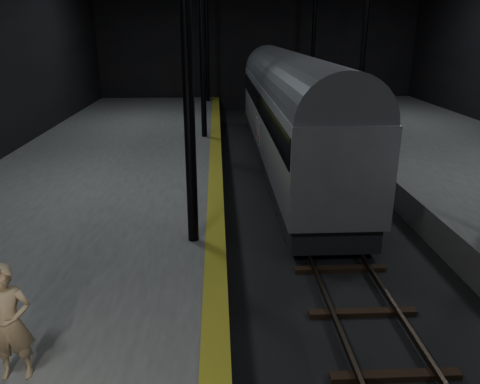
{
  "coord_description": "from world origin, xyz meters",
  "views": [
    {
      "loc": [
        -3.16,
        -14.76,
        6.02
      ],
      "look_at": [
        -2.6,
        -3.29,
        2.0
      ],
      "focal_mm": 35.0,
      "sensor_mm": 36.0,
      "label": 1
    }
  ],
  "objects": [
    {
      "name": "train",
      "position": [
        -0.0,
        5.61,
        2.78
      ],
      "size": [
        2.8,
        18.64,
        4.98
      ],
      "color": "#A1A3A9",
      "rests_on": "ground"
    },
    {
      "name": "tactile_strip",
      "position": [
        -3.25,
        0.0,
        1.0
      ],
      "size": [
        0.5,
        43.8,
        0.01
      ],
      "primitive_type": "cube",
      "color": "olive",
      "rests_on": "platform_left"
    },
    {
      "name": "woman",
      "position": [
        -6.26,
        -8.75,
        1.93
      ],
      "size": [
        0.71,
        0.5,
        1.86
      ],
      "primitive_type": "imported",
      "rotation": [
        0.0,
        0.0,
        0.08
      ],
      "color": "#967D5C",
      "rests_on": "platform_left"
    },
    {
      "name": "platform_left",
      "position": [
        -7.5,
        0.0,
        0.5
      ],
      "size": [
        9.0,
        43.8,
        1.0
      ],
      "primitive_type": "cube",
      "color": "#4C4C4A",
      "rests_on": "ground"
    },
    {
      "name": "track",
      "position": [
        0.0,
        0.0,
        0.07
      ],
      "size": [
        2.4,
        43.0,
        0.24
      ],
      "color": "#3F3328",
      "rests_on": "ground"
    },
    {
      "name": "ground",
      "position": [
        0.0,
        0.0,
        0.0
      ],
      "size": [
        44.0,
        44.0,
        0.0
      ],
      "primitive_type": "plane",
      "color": "black",
      "rests_on": "ground"
    }
  ]
}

